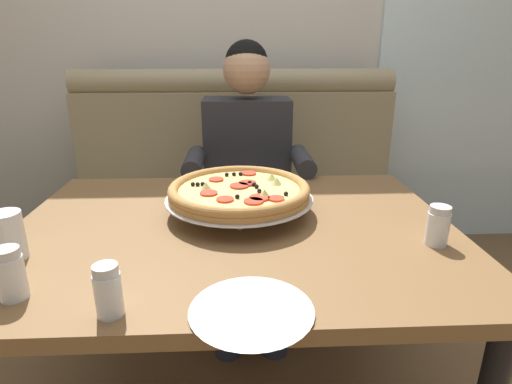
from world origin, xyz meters
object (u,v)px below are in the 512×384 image
object	(u,v)px
dining_table	(235,250)
patio_chair	(428,140)
shaker_parmesan	(437,228)
plate_near_left	(252,308)
pizza	(239,192)
shaker_oregano	(108,294)
drinking_glass	(8,239)
diner_main	(248,170)
shaker_pepper_flakes	(11,277)
booth_bench	(236,212)

from	to	relation	value
dining_table	patio_chair	bearing A→B (deg)	53.58
shaker_parmesan	plate_near_left	bearing A→B (deg)	-151.01
patio_chair	pizza	bearing A→B (deg)	-127.36
dining_table	plate_near_left	world-z (taller)	plate_near_left
dining_table	shaker_oregano	size ratio (longest dim) A/B	11.88
plate_near_left	drinking_glass	world-z (taller)	drinking_glass
shaker_parmesan	pizza	bearing A→B (deg)	155.36
diner_main	shaker_parmesan	xyz separation A→B (m)	(0.48, -0.83, 0.08)
dining_table	drinking_glass	xyz separation A→B (m)	(-0.56, -0.17, 0.14)
shaker_pepper_flakes	plate_near_left	world-z (taller)	shaker_pepper_flakes
plate_near_left	drinking_glass	distance (m)	0.65
shaker_pepper_flakes	drinking_glass	xyz separation A→B (m)	(-0.09, 0.18, 0.01)
dining_table	diner_main	size ratio (longest dim) A/B	1.02
dining_table	diner_main	world-z (taller)	diner_main
dining_table	shaker_parmesan	distance (m)	0.57
pizza	patio_chair	xyz separation A→B (m)	(1.56, 2.05, -0.29)
booth_bench	shaker_pepper_flakes	size ratio (longest dim) A/B	15.30
diner_main	shaker_parmesan	world-z (taller)	diner_main
shaker_pepper_flakes	dining_table	bearing A→B (deg)	37.21
dining_table	shaker_parmesan	bearing A→B (deg)	-15.12
booth_bench	dining_table	distance (m)	0.99
dining_table	shaker_oregano	bearing A→B (deg)	-120.10
shaker_pepper_flakes	patio_chair	distance (m)	3.23
pizza	shaker_oregano	bearing A→B (deg)	-116.88
diner_main	shaker_pepper_flakes	xyz separation A→B (m)	(-0.52, -1.04, 0.08)
dining_table	patio_chair	distance (m)	2.66
shaker_parmesan	shaker_oregano	size ratio (longest dim) A/B	1.00
shaker_oregano	pizza	bearing A→B (deg)	63.12
booth_bench	shaker_pepper_flakes	bearing A→B (deg)	-109.48
diner_main	shaker_pepper_flakes	distance (m)	1.16
diner_main	patio_chair	distance (m)	2.11
diner_main	shaker_oregano	size ratio (longest dim) A/B	11.64
pizza	shaker_oregano	world-z (taller)	shaker_oregano
booth_bench	pizza	distance (m)	0.96
shaker_parmesan	shaker_oregano	world-z (taller)	same
shaker_pepper_flakes	patio_chair	world-z (taller)	patio_chair
dining_table	plate_near_left	bearing A→B (deg)	-85.17
pizza	shaker_parmesan	size ratio (longest dim) A/B	4.24
dining_table	shaker_oregano	distance (m)	0.50
shaker_pepper_flakes	shaker_parmesan	distance (m)	1.02
diner_main	shaker_parmesan	bearing A→B (deg)	-60.03
dining_table	diner_main	xyz separation A→B (m)	(0.06, 0.69, 0.05)
shaker_oregano	drinking_glass	distance (m)	0.40
drinking_glass	plate_near_left	bearing A→B (deg)	-23.13
diner_main	shaker_pepper_flakes	size ratio (longest dim) A/B	11.10
diner_main	plate_near_left	world-z (taller)	diner_main
booth_bench	plate_near_left	distance (m)	1.42
plate_near_left	pizza	bearing A→B (deg)	92.06
diner_main	pizza	xyz separation A→B (m)	(-0.04, -0.59, 0.11)
pizza	plate_near_left	distance (m)	0.52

